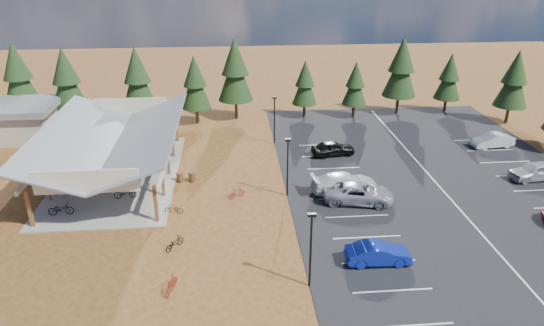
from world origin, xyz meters
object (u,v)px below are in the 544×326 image
(bike_1, at_px, (63,193))
(car_4, at_px, (333,148))
(bike_pavilion, at_px, (113,138))
(bike_16, at_px, (174,209))
(lamp_post_1, at_px, (288,163))
(bike_0, at_px, (61,209))
(lamp_post_0, at_px, (311,245))
(car_1, at_px, (378,253))
(bike_6, at_px, (155,161))
(bike_4, at_px, (125,193))
(outbuilding, at_px, (5,121))
(bike_2, at_px, (93,172))
(car_9, at_px, (492,140))
(bike_7, at_px, (161,148))
(trash_bin_1, at_px, (180,177))
(bike_11, at_px, (171,284))
(bike_12, at_px, (175,243))
(car_8, at_px, (535,171))
(trash_bin_0, at_px, (192,177))
(bike_3, at_px, (125,141))
(car_3, at_px, (344,183))
(bike_5, at_px, (140,184))
(lamp_post_2, at_px, (274,117))
(car_2, at_px, (359,193))
(bike_15, at_px, (237,193))

(bike_1, distance_m, car_4, 25.25)
(bike_pavilion, distance_m, bike_16, 9.89)
(lamp_post_1, relative_size, bike_0, 2.68)
(lamp_post_0, bearing_deg, car_1, 21.47)
(bike_pavilion, xyz_separation_m, bike_0, (-2.97, -6.87, -3.22))
(bike_6, bearing_deg, bike_4, -179.11)
(outbuilding, xyz_separation_m, bike_6, (17.06, -8.98, -1.44))
(bike_2, xyz_separation_m, car_9, (39.86, 3.68, 0.27))
(bike_7, bearing_deg, trash_bin_1, -150.51)
(bike_11, height_order, car_1, car_1)
(lamp_post_1, distance_m, car_1, 11.42)
(trash_bin_1, relative_size, bike_1, 0.49)
(bike_6, xyz_separation_m, bike_12, (3.22, -14.18, -0.14))
(bike_1, height_order, bike_7, bike_1)
(bike_0, bearing_deg, trash_bin_1, -63.10)
(car_1, bearing_deg, car_8, -56.55)
(bike_4, bearing_deg, bike_0, 111.85)
(trash_bin_0, distance_m, bike_12, 10.59)
(bike_0, distance_m, car_1, 24.29)
(bike_3, bearing_deg, car_3, -133.81)
(lamp_post_1, relative_size, bike_4, 2.80)
(bike_3, height_order, bike_6, bike_6)
(outbuilding, xyz_separation_m, bike_16, (19.75, -18.28, -1.63))
(lamp_post_0, distance_m, bike_1, 22.65)
(bike_pavilion, height_order, car_4, bike_pavilion)
(bike_4, height_order, car_1, car_1)
(bike_5, distance_m, car_8, 35.09)
(bike_pavilion, relative_size, car_1, 4.48)
(bike_1, bearing_deg, car_4, -79.76)
(bike_2, distance_m, bike_3, 7.52)
(bike_0, bearing_deg, car_3, -89.03)
(lamp_post_2, xyz_separation_m, car_4, (5.57, -3.81, -2.20))
(trash_bin_0, relative_size, car_1, 0.21)
(car_9, bearing_deg, bike_0, -82.83)
(bike_16, height_order, car_2, car_2)
(bike_7, distance_m, car_1, 26.26)
(bike_4, bearing_deg, car_1, -125.66)
(lamp_post_0, relative_size, bike_4, 2.80)
(bike_1, xyz_separation_m, bike_4, (5.07, -0.28, -0.07))
(trash_bin_0, height_order, trash_bin_1, same)
(bike_1, xyz_separation_m, car_3, (23.49, -0.51, 0.21))
(car_1, bearing_deg, bike_15, 43.66)
(car_1, bearing_deg, bike_5, 56.27)
(outbuilding, relative_size, lamp_post_0, 2.14)
(lamp_post_2, relative_size, car_1, 1.19)
(bike_15, distance_m, car_8, 26.90)
(outbuilding, height_order, bike_1, outbuilding)
(bike_3, distance_m, bike_12, 20.94)
(bike_0, bearing_deg, bike_7, -31.59)
(bike_7, relative_size, car_9, 0.35)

